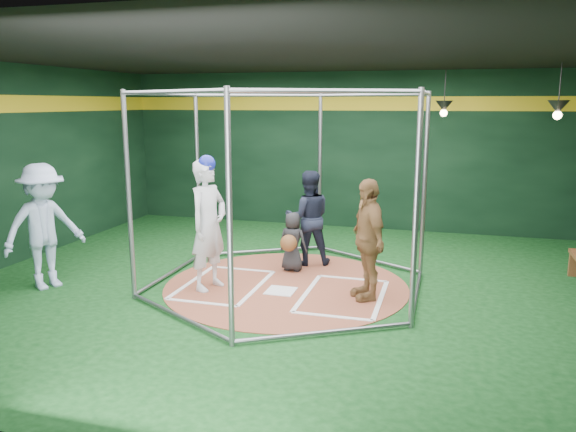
# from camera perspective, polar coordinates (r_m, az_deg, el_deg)

# --- Properties ---
(room_shell) EXTENTS (10.10, 9.10, 3.53)m
(room_shell) POSITION_cam_1_polar(r_m,az_deg,el_deg) (8.48, -0.17, 4.22)
(room_shell) COLOR #0B3310
(room_shell) RESTS_ON ground
(clay_disc) EXTENTS (3.80, 3.80, 0.01)m
(clay_disc) POSITION_cam_1_polar(r_m,az_deg,el_deg) (8.86, -0.18, -7.07)
(clay_disc) COLOR #974E37
(clay_disc) RESTS_ON ground
(home_plate) EXTENTS (0.43, 0.43, 0.01)m
(home_plate) POSITION_cam_1_polar(r_m,az_deg,el_deg) (8.58, -0.74, -7.61)
(home_plate) COLOR white
(home_plate) RESTS_ON clay_disc
(batter_box_left) EXTENTS (1.17, 1.77, 0.01)m
(batter_box_left) POSITION_cam_1_polar(r_m,az_deg,el_deg) (8.93, -6.54, -6.92)
(batter_box_left) COLOR white
(batter_box_left) RESTS_ON clay_disc
(batter_box_right) EXTENTS (1.17, 1.77, 0.01)m
(batter_box_right) POSITION_cam_1_polar(r_m,az_deg,el_deg) (8.42, 5.62, -8.05)
(batter_box_right) COLOR white
(batter_box_right) RESTS_ON clay_disc
(batting_cage) EXTENTS (4.05, 4.67, 3.00)m
(batting_cage) POSITION_cam_1_polar(r_m,az_deg,el_deg) (8.51, -0.19, 2.51)
(batting_cage) COLOR gray
(batting_cage) RESTS_ON ground
(pendant_lamp_near) EXTENTS (0.34, 0.34, 0.90)m
(pendant_lamp_near) POSITION_cam_1_polar(r_m,az_deg,el_deg) (11.67, 15.56, 10.64)
(pendant_lamp_near) COLOR black
(pendant_lamp_near) RESTS_ON room_shell
(pendant_lamp_far) EXTENTS (0.34, 0.34, 0.90)m
(pendant_lamp_far) POSITION_cam_1_polar(r_m,az_deg,el_deg) (10.21, 25.75, 9.89)
(pendant_lamp_far) COLOR black
(pendant_lamp_far) RESTS_ON room_shell
(batter_figure) EXTENTS (0.66, 0.83, 2.05)m
(batter_figure) POSITION_cam_1_polar(r_m,az_deg,el_deg) (8.56, -8.09, -0.77)
(batter_figure) COLOR silver
(batter_figure) RESTS_ON clay_disc
(visitor_leopard) EXTENTS (0.86, 1.11, 1.76)m
(visitor_leopard) POSITION_cam_1_polar(r_m,az_deg,el_deg) (8.15, 8.09, -2.35)
(visitor_leopard) COLOR #B1824B
(visitor_leopard) RESTS_ON clay_disc
(catcher_figure) EXTENTS (0.53, 0.58, 1.01)m
(catcher_figure) POSITION_cam_1_polar(r_m,az_deg,el_deg) (9.46, 0.42, -2.63)
(catcher_figure) COLOR black
(catcher_figure) RESTS_ON clay_disc
(umpire) EXTENTS (0.98, 0.87, 1.66)m
(umpire) POSITION_cam_1_polar(r_m,az_deg,el_deg) (9.83, 2.06, -0.18)
(umpire) COLOR black
(umpire) RESTS_ON clay_disc
(bystander_blue) EXTENTS (1.21, 1.44, 1.93)m
(bystander_blue) POSITION_cam_1_polar(r_m,az_deg,el_deg) (9.33, -23.58, -0.99)
(bystander_blue) COLOR #AABFE2
(bystander_blue) RESTS_ON ground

